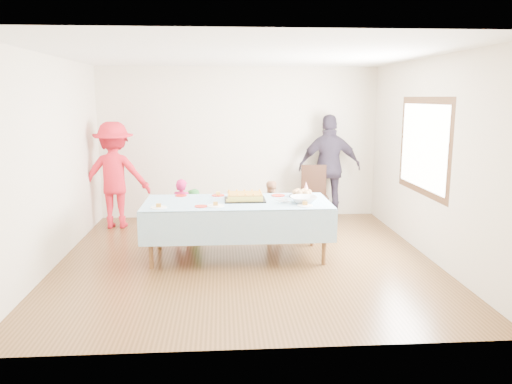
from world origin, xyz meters
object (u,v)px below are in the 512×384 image
(party_table, at_px, (237,205))
(dining_chair, at_px, (314,191))
(birthday_cake, at_px, (245,197))
(adult_left, at_px, (115,175))

(party_table, distance_m, dining_chair, 2.30)
(party_table, distance_m, birthday_cake, 0.16)
(party_table, bearing_deg, adult_left, 138.61)
(party_table, bearing_deg, dining_chair, 52.54)
(birthday_cake, relative_size, dining_chair, 0.55)
(dining_chair, distance_m, adult_left, 3.40)
(birthday_cake, distance_m, adult_left, 2.69)
(birthday_cake, height_order, adult_left, adult_left)
(dining_chair, bearing_deg, adult_left, -174.57)
(party_table, bearing_deg, birthday_cake, 30.19)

